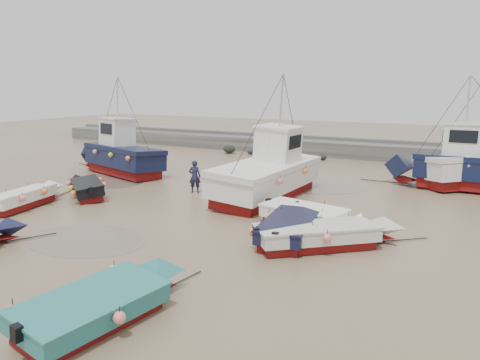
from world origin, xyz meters
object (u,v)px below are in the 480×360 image
object	(u,v)px
cabin_boat_0	(118,153)
cabin_boat_1	(271,171)
dinghy_6	(292,224)
dinghy_5	(312,215)
dinghy_2	(103,300)
dinghy_4	(87,185)
person	(195,192)
dinghy_0	(27,195)
dinghy_3	(326,233)
cabin_boat_2	(467,166)

from	to	relation	value
cabin_boat_0	cabin_boat_1	bearing A→B (deg)	-78.12
dinghy_6	cabin_boat_1	size ratio (longest dim) A/B	0.56
dinghy_6	dinghy_5	bearing A→B (deg)	72.69
dinghy_2	dinghy_5	distance (m)	9.85
dinghy_2	dinghy_4	distance (m)	14.11
dinghy_5	person	size ratio (longest dim) A/B	3.25
dinghy_5	dinghy_0	bearing A→B (deg)	-64.71
dinghy_5	cabin_boat_1	distance (m)	5.83
dinghy_3	person	distance (m)	10.37
dinghy_3	cabin_boat_2	distance (m)	13.26
cabin_boat_2	dinghy_5	bearing A→B (deg)	155.54
dinghy_3	dinghy_0	bearing A→B (deg)	-126.46
cabin_boat_0	cabin_boat_2	bearing A→B (deg)	-58.29
dinghy_2	person	xyz separation A→B (m)	(-6.02, 12.78, -0.55)
cabin_boat_1	cabin_boat_2	bearing A→B (deg)	37.58
dinghy_4	person	xyz separation A→B (m)	(4.48, 3.35, -0.56)
dinghy_0	dinghy_3	world-z (taller)	same
dinghy_0	dinghy_6	bearing A→B (deg)	-4.32
dinghy_0	cabin_boat_2	world-z (taller)	cabin_boat_2
cabin_boat_0	dinghy_2	bearing A→B (deg)	-121.28
dinghy_0	dinghy_2	world-z (taller)	same
dinghy_2	person	bearing A→B (deg)	121.58
dinghy_3	person	size ratio (longest dim) A/B	3.13
dinghy_0	dinghy_2	distance (m)	13.03
cabin_boat_2	cabin_boat_1	bearing A→B (deg)	126.48
dinghy_5	cabin_boat_1	bearing A→B (deg)	-127.26
cabin_boat_0	cabin_boat_2	distance (m)	20.99
dinghy_2	dinghy_5	world-z (taller)	same
dinghy_2	cabin_boat_1	distance (m)	14.20
cabin_boat_1	dinghy_2	bearing A→B (deg)	-80.07
dinghy_0	cabin_boat_0	bearing A→B (deg)	92.35
dinghy_4	cabin_boat_1	bearing A→B (deg)	-24.51
dinghy_6	person	distance (m)	8.85
dinghy_2	dinghy_3	bearing A→B (deg)	74.98
cabin_boat_2	cabin_boat_0	bearing A→B (deg)	105.51
dinghy_5	cabin_boat_0	bearing A→B (deg)	-97.78
dinghy_3	cabin_boat_0	world-z (taller)	cabin_boat_0
dinghy_5	cabin_boat_1	size ratio (longest dim) A/B	0.52
dinghy_3	cabin_boat_0	size ratio (longest dim) A/B	0.58
dinghy_2	dinghy_3	xyz separation A→B (m)	(3.03, 7.74, -0.01)
dinghy_5	cabin_boat_0	world-z (taller)	cabin_boat_0
dinghy_3	dinghy_6	bearing A→B (deg)	-148.25
dinghy_2	dinghy_6	distance (m)	8.32
cabin_boat_1	person	bearing A→B (deg)	-160.98
dinghy_0	dinghy_4	size ratio (longest dim) A/B	1.22
dinghy_4	cabin_boat_2	xyz separation A→B (m)	(17.23, 11.02, 0.80)
dinghy_6	cabin_boat_0	size ratio (longest dim) A/B	0.65
dinghy_0	cabin_boat_1	size ratio (longest dim) A/B	0.53
dinghy_3	cabin_boat_2	xyz separation A→B (m)	(3.70, 12.71, 0.82)
cabin_boat_0	person	distance (m)	7.95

